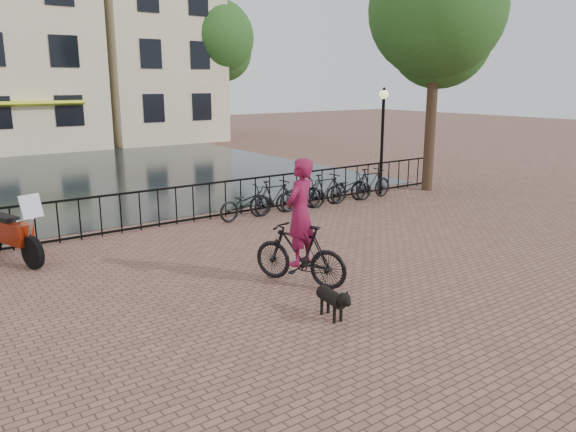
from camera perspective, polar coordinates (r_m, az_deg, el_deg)
ground at (r=9.02m, az=11.57°, el=-11.08°), size 100.00×100.00×0.00m
canal_water at (r=23.84m, az=-20.84°, el=3.70°), size 20.00×20.00×0.00m
railing at (r=15.12m, az=-11.29°, el=1.02°), size 20.00×0.05×1.02m
canal_house_mid at (r=36.11m, az=-26.61°, el=15.65°), size 8.00×9.50×11.80m
canal_house_right at (r=38.45m, az=-14.41°, el=17.53°), size 7.00×9.00×13.30m
tree_near_right at (r=20.08m, az=14.92°, el=19.58°), size 4.48×4.48×8.24m
tree_far_right at (r=37.26m, az=-7.32°, el=17.51°), size 4.76×4.76×8.76m
lamp_post at (r=18.72m, az=9.60°, el=9.27°), size 0.30×0.30×3.45m
cyclist at (r=10.34m, az=1.23°, el=-1.39°), size 1.33×2.09×2.77m
dog at (r=9.11m, az=4.43°, el=-8.64°), size 0.39×0.87×0.56m
motorcycle at (r=13.10m, az=-26.52°, el=-0.82°), size 1.16×2.27×1.58m
parked_bike_0 at (r=15.45m, az=-4.28°, el=1.31°), size 1.75×0.70×0.90m
parked_bike_1 at (r=15.95m, az=-1.39°, el=1.92°), size 1.67×0.49×1.00m
parked_bike_2 at (r=16.51m, az=1.32°, el=2.14°), size 1.76×0.73×0.90m
parked_bike_3 at (r=17.09m, az=3.85°, el=2.67°), size 1.67×0.50×1.00m
parked_bike_4 at (r=17.71m, az=6.20°, el=2.85°), size 1.77×0.78×0.90m
parked_bike_5 at (r=18.35m, az=8.40°, el=3.31°), size 1.68×0.52×1.00m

